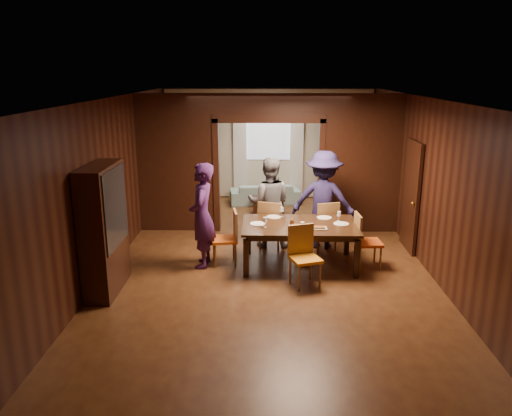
{
  "coord_description": "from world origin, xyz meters",
  "views": [
    {
      "loc": [
        -0.04,
        -8.71,
        3.37
      ],
      "look_at": [
        -0.22,
        -0.4,
        1.05
      ],
      "focal_mm": 35.0,
      "sensor_mm": 36.0,
      "label": 1
    }
  ],
  "objects_px": {
    "person_grey": "(269,203)",
    "chair_right": "(368,241)",
    "sofa": "(265,193)",
    "chair_left": "(224,238)",
    "chair_near": "(305,257)",
    "chair_far_r": "(324,225)",
    "person_purple": "(202,216)",
    "dining_table": "(299,245)",
    "hutch": "(104,230)",
    "chair_far_l": "(272,224)",
    "coffee_table": "(268,206)",
    "person_navy": "(323,200)"
  },
  "relations": [
    {
      "from": "sofa",
      "to": "dining_table",
      "type": "bearing_deg",
      "value": 90.56
    },
    {
      "from": "person_purple",
      "to": "chair_right",
      "type": "relative_size",
      "value": 1.9
    },
    {
      "from": "chair_far_r",
      "to": "chair_far_l",
      "type": "bearing_deg",
      "value": -16.83
    },
    {
      "from": "person_navy",
      "to": "sofa",
      "type": "relative_size",
      "value": 1.06
    },
    {
      "from": "sofa",
      "to": "coffee_table",
      "type": "bearing_deg",
      "value": 87.45
    },
    {
      "from": "chair_right",
      "to": "chair_far_r",
      "type": "bearing_deg",
      "value": 32.77
    },
    {
      "from": "chair_near",
      "to": "coffee_table",
      "type": "bearing_deg",
      "value": 78.17
    },
    {
      "from": "chair_left",
      "to": "chair_right",
      "type": "xyz_separation_m",
      "value": [
        2.53,
        -0.11,
        0.0
      ]
    },
    {
      "from": "sofa",
      "to": "chair_right",
      "type": "xyz_separation_m",
      "value": [
        1.82,
        -4.31,
        0.22
      ]
    },
    {
      "from": "coffee_table",
      "to": "chair_far_r",
      "type": "bearing_deg",
      "value": -66.45
    },
    {
      "from": "coffee_table",
      "to": "chair_far_r",
      "type": "xyz_separation_m",
      "value": [
        1.06,
        -2.43,
        0.28
      ]
    },
    {
      "from": "hutch",
      "to": "person_grey",
      "type": "bearing_deg",
      "value": 39.69
    },
    {
      "from": "person_grey",
      "to": "chair_far_l",
      "type": "height_order",
      "value": "person_grey"
    },
    {
      "from": "chair_left",
      "to": "chair_near",
      "type": "height_order",
      "value": "same"
    },
    {
      "from": "dining_table",
      "to": "chair_near",
      "type": "distance_m",
      "value": 0.87
    },
    {
      "from": "person_grey",
      "to": "chair_far_l",
      "type": "relative_size",
      "value": 1.81
    },
    {
      "from": "person_grey",
      "to": "dining_table",
      "type": "height_order",
      "value": "person_grey"
    },
    {
      "from": "chair_right",
      "to": "chair_near",
      "type": "relative_size",
      "value": 1.0
    },
    {
      "from": "chair_far_l",
      "to": "hutch",
      "type": "bearing_deg",
      "value": 54.18
    },
    {
      "from": "dining_table",
      "to": "chair_near",
      "type": "xyz_separation_m",
      "value": [
        0.04,
        -0.87,
        0.1
      ]
    },
    {
      "from": "chair_far_r",
      "to": "chair_near",
      "type": "height_order",
      "value": "same"
    },
    {
      "from": "chair_far_r",
      "to": "hutch",
      "type": "relative_size",
      "value": 0.48
    },
    {
      "from": "coffee_table",
      "to": "person_purple",
      "type": "bearing_deg",
      "value": -109.18
    },
    {
      "from": "person_grey",
      "to": "chair_left",
      "type": "xyz_separation_m",
      "value": [
        -0.8,
        -0.95,
        -0.39
      ]
    },
    {
      "from": "chair_far_l",
      "to": "chair_far_r",
      "type": "distance_m",
      "value": 1.0
    },
    {
      "from": "dining_table",
      "to": "chair_left",
      "type": "bearing_deg",
      "value": 177.7
    },
    {
      "from": "sofa",
      "to": "chair_far_l",
      "type": "bearing_deg",
      "value": 84.74
    },
    {
      "from": "person_purple",
      "to": "chair_left",
      "type": "distance_m",
      "value": 0.58
    },
    {
      "from": "chair_left",
      "to": "chair_far_l",
      "type": "xyz_separation_m",
      "value": [
        0.85,
        0.81,
        0.0
      ]
    },
    {
      "from": "dining_table",
      "to": "chair_near",
      "type": "height_order",
      "value": "chair_near"
    },
    {
      "from": "chair_right",
      "to": "hutch",
      "type": "bearing_deg",
      "value": 99.8
    },
    {
      "from": "chair_far_l",
      "to": "person_purple",
      "type": "bearing_deg",
      "value": 53.94
    },
    {
      "from": "person_navy",
      "to": "chair_near",
      "type": "height_order",
      "value": "person_navy"
    },
    {
      "from": "sofa",
      "to": "dining_table",
      "type": "relative_size",
      "value": 0.89
    },
    {
      "from": "dining_table",
      "to": "coffee_table",
      "type": "distance_m",
      "value": 3.33
    },
    {
      "from": "dining_table",
      "to": "hutch",
      "type": "xyz_separation_m",
      "value": [
        -3.08,
        -1.1,
        0.62
      ]
    },
    {
      "from": "person_grey",
      "to": "chair_right",
      "type": "distance_m",
      "value": 2.07
    },
    {
      "from": "chair_left",
      "to": "chair_far_l",
      "type": "bearing_deg",
      "value": 124.39
    },
    {
      "from": "person_grey",
      "to": "person_navy",
      "type": "distance_m",
      "value": 1.04
    },
    {
      "from": "person_navy",
      "to": "chair_right",
      "type": "bearing_deg",
      "value": 138.67
    },
    {
      "from": "person_purple",
      "to": "chair_near",
      "type": "relative_size",
      "value": 1.9
    },
    {
      "from": "person_grey",
      "to": "sofa",
      "type": "xyz_separation_m",
      "value": [
        -0.1,
        3.24,
        -0.62
      ]
    },
    {
      "from": "sofa",
      "to": "chair_left",
      "type": "relative_size",
      "value": 1.84
    },
    {
      "from": "chair_right",
      "to": "chair_near",
      "type": "bearing_deg",
      "value": 120.93
    },
    {
      "from": "chair_left",
      "to": "person_purple",
      "type": "bearing_deg",
      "value": -82.89
    },
    {
      "from": "person_purple",
      "to": "person_grey",
      "type": "relative_size",
      "value": 1.05
    },
    {
      "from": "dining_table",
      "to": "hutch",
      "type": "relative_size",
      "value": 1.0
    },
    {
      "from": "person_grey",
      "to": "coffee_table",
      "type": "bearing_deg",
      "value": -84.99
    },
    {
      "from": "chair_left",
      "to": "chair_far_r",
      "type": "bearing_deg",
      "value": 104.2
    },
    {
      "from": "sofa",
      "to": "chair_far_r",
      "type": "height_order",
      "value": "chair_far_r"
    }
  ]
}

